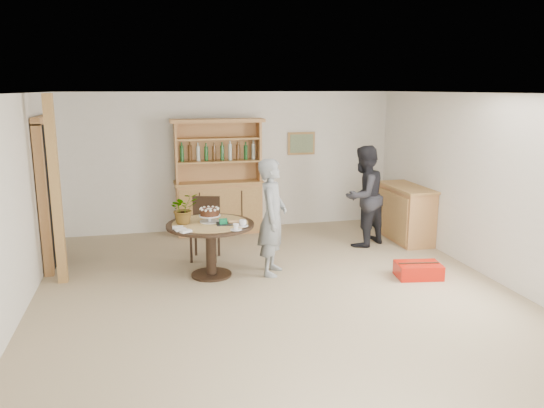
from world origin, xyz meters
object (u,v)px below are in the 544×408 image
(teen_boy, at_px, (272,217))
(red_suitcase, at_px, (418,270))
(sideboard, at_px, (406,213))
(dining_table, at_px, (211,234))
(adult_person, at_px, (363,196))
(hutch, at_px, (219,195))
(dining_chair, at_px, (206,224))

(teen_boy, relative_size, red_suitcase, 2.48)
(sideboard, distance_m, dining_table, 3.61)
(teen_boy, distance_m, adult_person, 2.04)
(hutch, bearing_deg, red_suitcase, -51.80)
(dining_table, height_order, dining_chair, dining_chair)
(adult_person, height_order, red_suitcase, adult_person)
(teen_boy, bearing_deg, dining_table, 107.12)
(sideboard, height_order, teen_boy, teen_boy)
(teen_boy, distance_m, red_suitcase, 2.15)
(sideboard, bearing_deg, teen_boy, -156.85)
(dining_table, bearing_deg, red_suitcase, -14.73)
(hutch, relative_size, dining_chair, 2.16)
(sideboard, distance_m, red_suitcase, 1.91)
(dining_table, bearing_deg, adult_person, 18.92)
(dining_chair, bearing_deg, adult_person, 17.92)
(hutch, relative_size, teen_boy, 1.25)
(sideboard, distance_m, dining_chair, 3.45)
(sideboard, bearing_deg, adult_person, -172.01)
(hutch, height_order, red_suitcase, hutch)
(dining_table, xyz_separation_m, teen_boy, (0.85, -0.10, 0.21))
(hutch, bearing_deg, dining_table, -100.60)
(dining_chair, xyz_separation_m, teen_boy, (0.83, -0.93, 0.28))
(dining_chair, height_order, red_suitcase, dining_chair)
(sideboard, xyz_separation_m, dining_table, (-3.46, -1.02, 0.13))
(teen_boy, bearing_deg, hutch, 34.10)
(dining_table, bearing_deg, teen_boy, -6.71)
(hutch, height_order, sideboard, hutch)
(dining_table, xyz_separation_m, adult_person, (2.62, 0.90, 0.23))
(red_suitcase, bearing_deg, dining_table, 174.39)
(sideboard, bearing_deg, hutch, 157.79)
(hutch, bearing_deg, teen_boy, -79.73)
(dining_table, distance_m, red_suitcase, 2.91)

